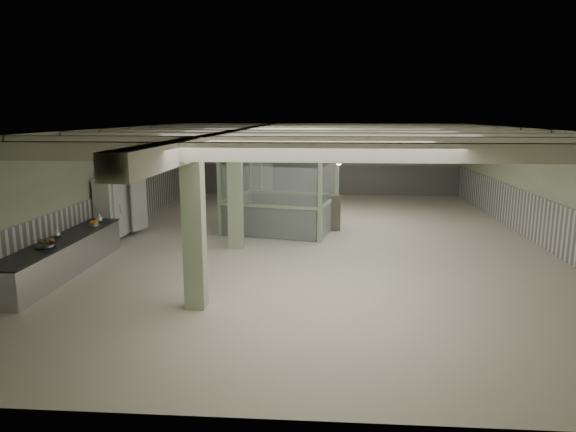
# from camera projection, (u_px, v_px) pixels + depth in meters

# --- Properties ---
(floor) EXTENTS (20.00, 20.00, 0.00)m
(floor) POSITION_uv_depth(u_px,v_px,m) (318.00, 241.00, 16.69)
(floor) COLOR silver
(floor) RESTS_ON ground
(ceiling) EXTENTS (14.00, 20.00, 0.02)m
(ceiling) POSITION_uv_depth(u_px,v_px,m) (319.00, 129.00, 15.99)
(ceiling) COLOR white
(ceiling) RESTS_ON wall_back
(wall_back) EXTENTS (14.00, 0.02, 3.60)m
(wall_back) POSITION_uv_depth(u_px,v_px,m) (321.00, 159.00, 26.12)
(wall_back) COLOR #AEC19A
(wall_back) RESTS_ON floor
(wall_front) EXTENTS (14.00, 0.02, 3.60)m
(wall_front) POSITION_uv_depth(u_px,v_px,m) (308.00, 294.00, 6.55)
(wall_front) COLOR #AEC19A
(wall_front) RESTS_ON floor
(wall_left) EXTENTS (0.02, 20.00, 3.60)m
(wall_left) POSITION_uv_depth(u_px,v_px,m) (105.00, 184.00, 16.82)
(wall_left) COLOR #AEC19A
(wall_left) RESTS_ON floor
(wall_right) EXTENTS (0.02, 20.00, 3.60)m
(wall_right) POSITION_uv_depth(u_px,v_px,m) (545.00, 188.00, 15.85)
(wall_right) COLOR #AEC19A
(wall_right) RESTS_ON floor
(wainscot_left) EXTENTS (0.05, 19.90, 1.50)m
(wainscot_left) POSITION_uv_depth(u_px,v_px,m) (108.00, 216.00, 17.02)
(wainscot_left) COLOR silver
(wainscot_left) RESTS_ON floor
(wainscot_right) EXTENTS (0.05, 19.90, 1.50)m
(wainscot_right) POSITION_uv_depth(u_px,v_px,m) (541.00, 222.00, 16.06)
(wainscot_right) COLOR silver
(wainscot_right) RESTS_ON floor
(wainscot_back) EXTENTS (13.90, 0.05, 1.50)m
(wainscot_back) POSITION_uv_depth(u_px,v_px,m) (320.00, 180.00, 26.30)
(wainscot_back) COLOR silver
(wainscot_back) RESTS_ON floor
(girder) EXTENTS (0.45, 19.90, 0.40)m
(girder) POSITION_uv_depth(u_px,v_px,m) (240.00, 136.00, 16.20)
(girder) COLOR silver
(girder) RESTS_ON ceiling
(beam_a) EXTENTS (13.90, 0.35, 0.32)m
(beam_a) POSITION_uv_depth(u_px,v_px,m) (314.00, 152.00, 8.68)
(beam_a) COLOR silver
(beam_a) RESTS_ON ceiling
(beam_b) EXTENTS (13.90, 0.35, 0.32)m
(beam_b) POSITION_uv_depth(u_px,v_px,m) (316.00, 144.00, 11.13)
(beam_b) COLOR silver
(beam_b) RESTS_ON ceiling
(beam_c) EXTENTS (13.90, 0.35, 0.32)m
(beam_c) POSITION_uv_depth(u_px,v_px,m) (318.00, 139.00, 13.57)
(beam_c) COLOR silver
(beam_c) RESTS_ON ceiling
(beam_d) EXTENTS (13.90, 0.35, 0.32)m
(beam_d) POSITION_uv_depth(u_px,v_px,m) (319.00, 135.00, 16.02)
(beam_d) COLOR silver
(beam_d) RESTS_ON ceiling
(beam_e) EXTENTS (13.90, 0.35, 0.32)m
(beam_e) POSITION_uv_depth(u_px,v_px,m) (320.00, 132.00, 18.47)
(beam_e) COLOR silver
(beam_e) RESTS_ON ceiling
(beam_f) EXTENTS (13.90, 0.35, 0.32)m
(beam_f) POSITION_uv_depth(u_px,v_px,m) (320.00, 130.00, 20.91)
(beam_f) COLOR silver
(beam_f) RESTS_ON ceiling
(beam_g) EXTENTS (13.90, 0.35, 0.32)m
(beam_g) POSITION_uv_depth(u_px,v_px,m) (321.00, 128.00, 23.36)
(beam_g) COLOR silver
(beam_g) RESTS_ON ceiling
(column_a) EXTENTS (0.42, 0.42, 3.60)m
(column_a) POSITION_uv_depth(u_px,v_px,m) (194.00, 225.00, 10.64)
(column_a) COLOR #A4B995
(column_a) RESTS_ON floor
(column_b) EXTENTS (0.42, 0.42, 3.60)m
(column_b) POSITION_uv_depth(u_px,v_px,m) (235.00, 190.00, 15.53)
(column_b) COLOR #A4B995
(column_b) RESTS_ON floor
(column_c) EXTENTS (0.42, 0.42, 3.60)m
(column_c) POSITION_uv_depth(u_px,v_px,m) (257.00, 172.00, 20.42)
(column_c) COLOR #A4B995
(column_c) RESTS_ON floor
(column_d) EXTENTS (0.42, 0.42, 3.60)m
(column_d) POSITION_uv_depth(u_px,v_px,m) (268.00, 163.00, 24.34)
(column_d) COLOR #A4B995
(column_d) RESTS_ON floor
(pendant_front) EXTENTS (0.44, 0.44, 0.22)m
(pendant_front) POSITION_uv_depth(u_px,v_px,m) (339.00, 161.00, 11.17)
(pendant_front) COLOR #324030
(pendant_front) RESTS_ON ceiling
(pendant_mid) EXTENTS (0.44, 0.44, 0.22)m
(pendant_mid) POSITION_uv_depth(u_px,v_px,m) (334.00, 146.00, 16.55)
(pendant_mid) COLOR #324030
(pendant_mid) RESTS_ON ceiling
(pendant_back) EXTENTS (0.44, 0.44, 0.22)m
(pendant_back) POSITION_uv_depth(u_px,v_px,m) (332.00, 139.00, 21.44)
(pendant_back) COLOR #324030
(pendant_back) RESTS_ON ceiling
(prep_counter) EXTENTS (0.94, 5.42, 0.91)m
(prep_counter) POSITION_uv_depth(u_px,v_px,m) (61.00, 256.00, 13.19)
(prep_counter) COLOR silver
(prep_counter) RESTS_ON floor
(pitcher_near) EXTENTS (0.21, 0.24, 0.30)m
(pitcher_near) POSITION_uv_depth(u_px,v_px,m) (99.00, 219.00, 14.98)
(pitcher_near) COLOR silver
(pitcher_near) RESTS_ON prep_counter
(pitcher_far) EXTENTS (0.19, 0.21, 0.24)m
(pitcher_far) POSITION_uv_depth(u_px,v_px,m) (57.00, 234.00, 13.18)
(pitcher_far) COLOR silver
(pitcher_far) RESTS_ON prep_counter
(veg_colander) EXTENTS (0.47, 0.47, 0.21)m
(veg_colander) POSITION_uv_depth(u_px,v_px,m) (45.00, 244.00, 12.30)
(veg_colander) COLOR #444449
(veg_colander) RESTS_ON prep_counter
(orange_bowl) EXTENTS (0.36, 0.36, 0.10)m
(orange_bowl) POSITION_uv_depth(u_px,v_px,m) (94.00, 225.00, 14.67)
(orange_bowl) COLOR #B2B2B7
(orange_bowl) RESTS_ON prep_counter
(walkin_cooler) EXTENTS (0.84, 2.16, 1.98)m
(walkin_cooler) POSITION_uv_depth(u_px,v_px,m) (117.00, 209.00, 16.89)
(walkin_cooler) COLOR silver
(walkin_cooler) RESTS_ON floor
(guard_booth) EXTENTS (4.27, 3.83, 2.99)m
(guard_booth) POSITION_uv_depth(u_px,v_px,m) (281.00, 175.00, 17.95)
(guard_booth) COLOR #9AB38F
(guard_booth) RESTS_ON floor
(filing_cabinet) EXTENTS (0.52, 0.66, 1.26)m
(filing_cabinet) POSITION_uv_depth(u_px,v_px,m) (333.00, 212.00, 18.24)
(filing_cabinet) COLOR #505345
(filing_cabinet) RESTS_ON floor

